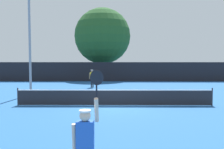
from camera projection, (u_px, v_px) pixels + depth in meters
name	position (u px, v px, depth m)	size (l,w,h in m)	color
ground_plane	(115.00, 105.00, 15.50)	(120.00, 120.00, 0.00)	#235693
tennis_net	(115.00, 97.00, 15.46)	(11.74, 0.08, 1.07)	#232328
perimeter_fence	(114.00, 72.00, 31.61)	(30.89, 0.12, 2.34)	black
player_serving	(86.00, 137.00, 5.56)	(0.68, 0.40, 2.60)	blue
player_receiving	(92.00, 77.00, 24.93)	(0.57, 0.25, 1.71)	yellow
tennis_ball	(86.00, 109.00, 14.13)	(0.07, 0.07, 0.07)	#CCE033
light_pole	(30.00, 37.00, 19.82)	(1.18, 0.28, 7.73)	gray
large_tree	(102.00, 36.00, 35.89)	(7.78, 7.78, 9.79)	brown
parked_car_near	(59.00, 72.00, 38.21)	(1.93, 4.21, 1.69)	black
parked_car_mid	(97.00, 72.00, 38.94)	(1.96, 4.23, 1.69)	red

